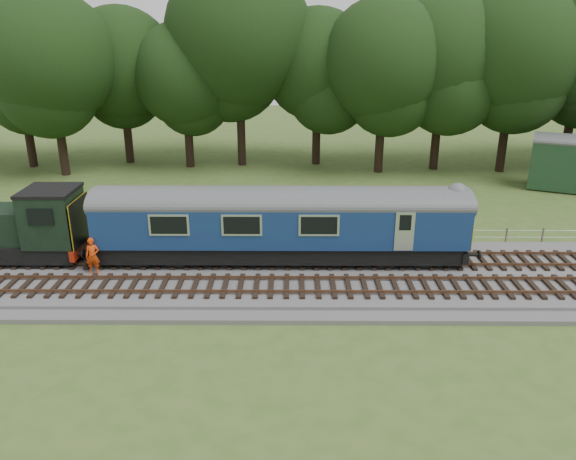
{
  "coord_description": "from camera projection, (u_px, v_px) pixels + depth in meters",
  "views": [
    {
      "loc": [
        -1.92,
        -24.53,
        11.65
      ],
      "look_at": [
        -2.07,
        1.4,
        2.0
      ],
      "focal_mm": 35.0,
      "sensor_mm": 36.0,
      "label": 1
    }
  ],
  "objects": [
    {
      "name": "track_south",
      "position": [
        333.0,
        286.0,
        25.4
      ],
      "size": [
        67.2,
        2.4,
        0.21
      ],
      "color": "black",
      "rests_on": "ballast"
    },
    {
      "name": "shunter_loco",
      "position": [
        0.0,
        230.0,
        27.76
      ],
      "size": [
        8.92,
        2.6,
        3.38
      ],
      "color": "black",
      "rests_on": "ground"
    },
    {
      "name": "ballast",
      "position": [
        331.0,
        276.0,
        26.98
      ],
      "size": [
        70.0,
        7.0,
        0.35
      ],
      "primitive_type": "cube",
      "color": "#4C4C4F",
      "rests_on": "ground"
    },
    {
      "name": "fence",
      "position": [
        325.0,
        244.0,
        31.26
      ],
      "size": [
        64.0,
        0.12,
        1.0
      ],
      "primitive_type": null,
      "color": "#6B6054",
      "rests_on": "ground"
    },
    {
      "name": "worker",
      "position": [
        93.0,
        256.0,
        26.53
      ],
      "size": [
        0.69,
        0.5,
        1.79
      ],
      "primitive_type": "imported",
      "rotation": [
        0.0,
        0.0,
        0.11
      ],
      "color": "#DE3F0B",
      "rests_on": "ballast"
    },
    {
      "name": "track_north",
      "position": [
        329.0,
        260.0,
        28.21
      ],
      "size": [
        67.2,
        2.4,
        0.21
      ],
      "color": "black",
      "rests_on": "ballast"
    },
    {
      "name": "tree_line",
      "position": [
        314.0,
        168.0,
        47.66
      ],
      "size": [
        70.0,
        8.0,
        18.0
      ],
      "primitive_type": null,
      "color": "black",
      "rests_on": "ground"
    },
    {
      "name": "ground",
      "position": [
        331.0,
        279.0,
        27.04
      ],
      "size": [
        120.0,
        120.0,
        0.0
      ],
      "primitive_type": "plane",
      "color": "#3E5C22",
      "rests_on": "ground"
    },
    {
      "name": "dmu_railcar",
      "position": [
        281.0,
        218.0,
        27.46
      ],
      "size": [
        18.05,
        2.86,
        3.88
      ],
      "color": "black",
      "rests_on": "ground"
    }
  ]
}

